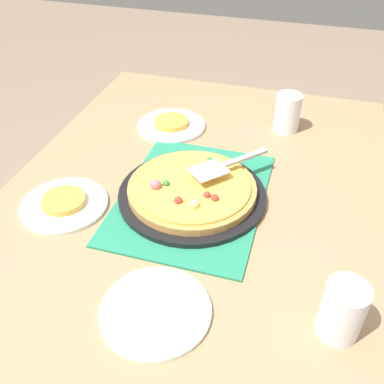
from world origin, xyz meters
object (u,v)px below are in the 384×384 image
object	(u,v)px
pizza	(192,188)
pizza_server	(224,165)
pizza_pan	(192,194)
cup_far	(287,112)
served_slice_right	(63,201)
served_slice_left	(171,122)
plate_near_left	(171,126)
plate_far_right	(64,205)
plate_side	(156,311)
cup_near	(342,310)

from	to	relation	value
pizza	pizza_server	xyz separation A→B (m)	(-0.07, 0.07, 0.04)
pizza	pizza_server	distance (m)	0.11
pizza_pan	cup_far	bearing A→B (deg)	156.02
served_slice_right	cup_far	bearing A→B (deg)	138.15
pizza	served_slice_left	size ratio (longest dim) A/B	3.00
pizza	served_slice_left	xyz separation A→B (m)	(-0.33, -0.17, -0.02)
plate_near_left	served_slice_right	world-z (taller)	served_slice_right
plate_near_left	cup_far	world-z (taller)	cup_far
plate_near_left	served_slice_right	distance (m)	0.48
pizza	served_slice_right	size ratio (longest dim) A/B	3.00
pizza	plate_far_right	distance (m)	0.33
cup_far	pizza_server	xyz separation A→B (m)	(0.35, -0.12, 0.01)
pizza_server	plate_far_right	bearing A→B (deg)	-62.02
plate_side	served_slice_left	size ratio (longest dim) A/B	2.00
pizza	plate_near_left	xyz separation A→B (m)	(-0.33, -0.17, -0.03)
pizza_pan	pizza_server	world-z (taller)	pizza_server
plate_far_right	cup_near	bearing A→B (deg)	75.16
pizza_pan	plate_near_left	size ratio (longest dim) A/B	1.73
plate_near_left	cup_near	world-z (taller)	cup_near
plate_side	served_slice_left	world-z (taller)	served_slice_left
served_slice_right	pizza	bearing A→B (deg)	112.12
plate_side	pizza_server	xyz separation A→B (m)	(-0.43, 0.03, 0.06)
served_slice_left	pizza	bearing A→B (deg)	26.73
pizza_pan	served_slice_right	size ratio (longest dim) A/B	3.45
plate_far_right	cup_far	distance (m)	0.74
plate_far_right	pizza_pan	bearing A→B (deg)	112.22
cup_near	cup_far	distance (m)	0.75
plate_near_left	served_slice_right	bearing A→B (deg)	-16.30
plate_near_left	plate_side	size ratio (longest dim) A/B	1.00
plate_far_right	cup_near	size ratio (longest dim) A/B	1.83
served_slice_right	pizza_server	world-z (taller)	pizza_server
plate_side	served_slice_right	xyz separation A→B (m)	(-0.24, -0.33, 0.01)
plate_near_left	cup_near	xyz separation A→B (m)	(0.63, 0.54, 0.06)
plate_near_left	served_slice_right	size ratio (longest dim) A/B	2.00
served_slice_right	pizza_server	size ratio (longest dim) A/B	0.55
plate_far_right	served_slice_right	world-z (taller)	served_slice_right
pizza_pan	pizza_server	distance (m)	0.11
served_slice_right	cup_near	bearing A→B (deg)	75.16
pizza	served_slice_right	world-z (taller)	pizza
pizza_pan	plate_side	xyz separation A→B (m)	(0.36, 0.03, -0.01)
plate_side	pizza_server	distance (m)	0.44
served_slice_right	pizza_server	bearing A→B (deg)	117.98
plate_far_right	served_slice_left	bearing A→B (deg)	163.70
plate_side	served_slice_right	distance (m)	0.41
pizza	plate_far_right	world-z (taller)	pizza
served_slice_left	pizza_pan	bearing A→B (deg)	26.82
pizza_pan	cup_near	xyz separation A→B (m)	(0.30, 0.37, 0.05)
pizza	plate_near_left	bearing A→B (deg)	-153.27
plate_near_left	served_slice_right	xyz separation A→B (m)	(0.46, -0.13, 0.01)
pizza_server	served_slice_right	bearing A→B (deg)	-62.02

